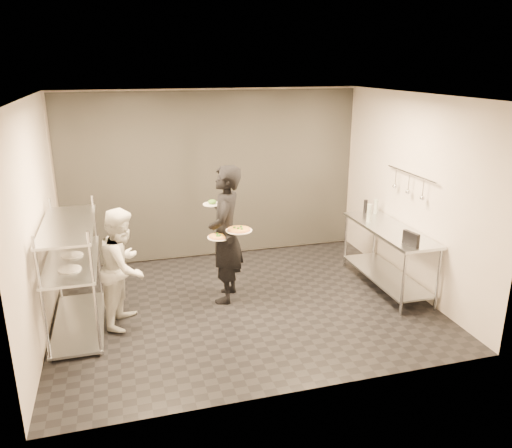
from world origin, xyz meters
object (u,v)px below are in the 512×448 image
object	(u,v)px
pizza_plate_near	(219,236)
bottle_dark	(366,206)
waiter	(225,235)
salad_plate	(212,203)
pizza_plate_far	(239,230)
pass_rack	(73,270)
pos_monitor	(411,239)
bottle_green	(369,213)
prep_counter	(388,247)
chef	(124,267)
bottle_clear	(376,206)

from	to	relation	value
pizza_plate_near	bottle_dark	world-z (taller)	bottle_dark
waiter	salad_plate	size ratio (longest dim) A/B	7.41
pizza_plate_far	pass_rack	bearing A→B (deg)	-179.33
salad_plate	pos_monitor	xyz separation A→B (m)	(2.36, -1.26, -0.33)
pizza_plate_near	bottle_green	xyz separation A→B (m)	(2.34, 0.29, 0.05)
prep_counter	pos_monitor	distance (m)	0.83
prep_counter	pos_monitor	bearing A→B (deg)	-99.46
pizza_plate_far	pizza_plate_near	bearing A→B (deg)	168.27
prep_counter	salad_plate	distance (m)	2.64
salad_plate	waiter	bearing A→B (deg)	-66.74
chef	pos_monitor	bearing A→B (deg)	-79.91
pizza_plate_near	pos_monitor	bearing A→B (deg)	-18.57
chef	salad_plate	world-z (taller)	chef
pizza_plate_far	pos_monitor	bearing A→B (deg)	-19.38
salad_plate	bottle_green	bearing A→B (deg)	-4.37
prep_counter	bottle_clear	world-z (taller)	bottle_clear
salad_plate	pizza_plate_near	bearing A→B (deg)	-91.10
chef	bottle_clear	world-z (taller)	chef
prep_counter	chef	xyz separation A→B (m)	(-3.73, -0.05, 0.13)
prep_counter	chef	distance (m)	3.73
waiter	pos_monitor	xyz separation A→B (m)	(2.24, -0.98, 0.06)
pizza_plate_near	pizza_plate_far	size ratio (longest dim) A/B	0.89
prep_counter	chef	bearing A→B (deg)	-179.30
waiter	pos_monitor	size ratio (longest dim) A/B	7.37
bottle_green	chef	bearing A→B (deg)	-173.51
pizza_plate_far	bottle_green	bearing A→B (deg)	9.27
prep_counter	pizza_plate_far	distance (m)	2.28
waiter	prep_counter	bearing A→B (deg)	105.74
prep_counter	bottle_green	size ratio (longest dim) A/B	6.72
pizza_plate_far	pos_monitor	distance (m)	2.24
salad_plate	bottle_green	xyz separation A→B (m)	(2.33, -0.18, -0.29)
pizza_plate_near	bottle_clear	size ratio (longest dim) A/B	1.37
salad_plate	pos_monitor	size ratio (longest dim) A/B	0.99
pizza_plate_far	bottle_clear	xyz separation A→B (m)	(2.40, 0.71, -0.06)
waiter	salad_plate	bearing A→B (deg)	-134.65
pizza_plate_far	pos_monitor	world-z (taller)	pizza_plate_far
pass_rack	prep_counter	bearing A→B (deg)	0.03
bottle_green	bottle_dark	size ratio (longest dim) A/B	1.29
pos_monitor	bottle_green	xyz separation A→B (m)	(-0.03, 1.08, 0.04)
pos_monitor	pass_rack	bearing A→B (deg)	158.32
pizza_plate_near	pos_monitor	xyz separation A→B (m)	(2.37, -0.80, 0.01)
salad_plate	bottle_clear	bearing A→B (deg)	4.22
pass_rack	bottle_green	world-z (taller)	pass_rack
salad_plate	bottle_dark	bearing A→B (deg)	5.93
prep_counter	salad_plate	bearing A→B (deg)	167.71
bottle_green	bottle_dark	distance (m)	0.47
pizza_plate_far	bottle_green	xyz separation A→B (m)	(2.08, 0.34, -0.04)
salad_plate	bottle_dark	world-z (taller)	salad_plate
waiter	pizza_plate_near	size ratio (longest dim) A/B	6.22
waiter	pizza_plate_near	distance (m)	0.23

